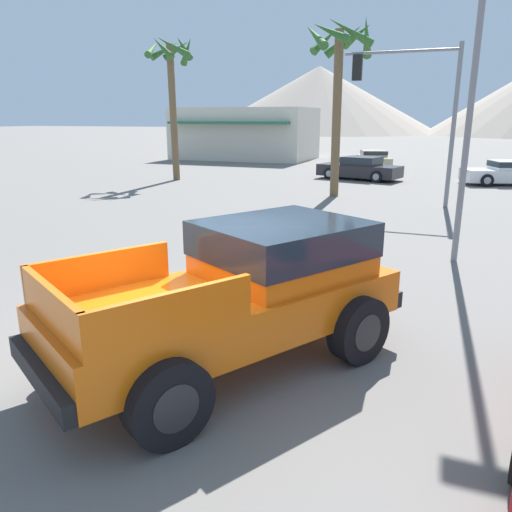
% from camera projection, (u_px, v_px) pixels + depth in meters
% --- Properties ---
extents(ground_plane, '(320.00, 320.00, 0.00)m').
position_uv_depth(ground_plane, '(192.00, 362.00, 6.83)').
color(ground_plane, slate).
extents(orange_pickup_truck, '(4.13, 5.22, 1.86)m').
position_uv_depth(orange_pickup_truck, '(248.00, 285.00, 6.68)').
color(orange_pickup_truck, orange).
rests_on(orange_pickup_truck, ground_plane).
extents(parked_car_dark, '(4.64, 2.73, 1.22)m').
position_uv_depth(parked_car_dark, '(360.00, 168.00, 26.91)').
color(parked_car_dark, '#232328').
rests_on(parked_car_dark, ground_plane).
extents(parked_car_white, '(4.58, 2.96, 1.19)m').
position_uv_depth(parked_car_white, '(509.00, 173.00, 24.76)').
color(parked_car_white, white).
rests_on(parked_car_white, ground_plane).
extents(parked_car_tan, '(3.06, 4.90, 1.09)m').
position_uv_depth(parked_car_tan, '(373.00, 158.00, 34.11)').
color(parked_car_tan, tan).
rests_on(parked_car_tan, ground_plane).
extents(traffic_light_main, '(4.14, 0.38, 5.78)m').
position_uv_depth(traffic_light_main, '(411.00, 94.00, 18.20)').
color(traffic_light_main, slate).
rests_on(traffic_light_main, ground_plane).
extents(street_lamp_post, '(0.90, 0.24, 8.36)m').
position_uv_depth(street_lamp_post, '(479.00, 31.00, 10.32)').
color(street_lamp_post, slate).
rests_on(street_lamp_post, ground_plane).
extents(palm_tree_tall, '(2.60, 2.50, 7.21)m').
position_uv_depth(palm_tree_tall, '(172.00, 74.00, 25.45)').
color(palm_tree_tall, brown).
rests_on(palm_tree_tall, ground_plane).
extents(palm_tree_leaning, '(3.05, 2.89, 7.00)m').
position_uv_depth(palm_tree_leaning, '(340.00, 64.00, 19.84)').
color(palm_tree_leaning, brown).
rests_on(palm_tree_leaning, ground_plane).
extents(storefront_building, '(10.76, 7.09, 3.99)m').
position_uv_depth(storefront_building, '(245.00, 134.00, 40.28)').
color(storefront_building, beige).
rests_on(storefront_building, ground_plane).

